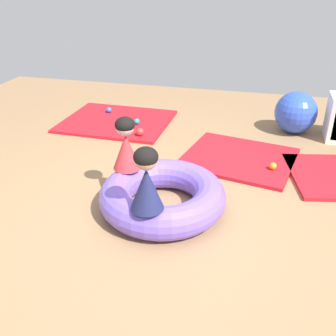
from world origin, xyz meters
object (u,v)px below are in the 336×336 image
at_px(play_ball_teal, 137,122).
at_px(inflatable_cushion, 163,196).
at_px(child_in_navy, 146,180).
at_px(play_ball_red, 140,132).
at_px(play_ball_orange, 273,166).
at_px(child_in_red, 126,144).
at_px(exercise_ball_large, 296,113).
at_px(play_ball_blue, 109,110).

bearing_deg(play_ball_teal, inflatable_cushion, -65.39).
xyz_separation_m(child_in_navy, play_ball_red, (-0.68, 1.94, -0.45)).
relative_size(child_in_navy, play_ball_orange, 6.62).
xyz_separation_m(child_in_red, play_ball_red, (-0.31, 1.33, -0.44)).
bearing_deg(play_ball_teal, child_in_navy, -69.82).
bearing_deg(play_ball_red, exercise_ball_large, 20.32).
height_order(play_ball_blue, exercise_ball_large, exercise_ball_large).
bearing_deg(child_in_navy, inflatable_cushion, 174.85).
xyz_separation_m(child_in_red, play_ball_teal, (-0.47, 1.70, -0.45)).
height_order(child_in_navy, play_ball_blue, child_in_navy).
xyz_separation_m(inflatable_cushion, play_ball_orange, (0.96, 0.96, -0.06)).
xyz_separation_m(play_ball_teal, play_ball_blue, (-0.55, 0.36, 0.00)).
xyz_separation_m(child_in_red, child_in_navy, (0.38, -0.61, 0.01)).
distance_m(play_ball_teal, play_ball_red, 0.41).
xyz_separation_m(inflatable_cushion, child_in_navy, (-0.01, -0.43, 0.39)).
distance_m(inflatable_cushion, exercise_ball_large, 2.53).
height_order(play_ball_teal, play_ball_red, play_ball_red).
relative_size(child_in_red, play_ball_orange, 6.42).
relative_size(play_ball_teal, exercise_ball_large, 0.14).
bearing_deg(exercise_ball_large, play_ball_orange, -101.38).
bearing_deg(child_in_navy, play_ball_blue, -155.78).
bearing_deg(exercise_ball_large, child_in_red, -128.10).
relative_size(play_ball_orange, play_ball_blue, 0.99).
xyz_separation_m(inflatable_cushion, play_ball_blue, (-1.41, 2.24, -0.06)).
distance_m(child_in_red, child_in_navy, 0.72).
bearing_deg(play_ball_blue, play_ball_teal, -32.99).
bearing_deg(play_ball_orange, exercise_ball_large, 78.62).
height_order(play_ball_teal, play_ball_orange, same).
relative_size(inflatable_cushion, play_ball_blue, 14.31).
relative_size(play_ball_red, play_ball_blue, 1.26).
bearing_deg(play_ball_teal, play_ball_blue, 147.01).
xyz_separation_m(play_ball_teal, play_ball_red, (0.17, -0.37, 0.01)).
xyz_separation_m(play_ball_red, exercise_ball_large, (1.91, 0.71, 0.18)).
bearing_deg(play_ball_red, inflatable_cushion, -65.29).
distance_m(child_in_red, play_ball_blue, 2.34).
height_order(inflatable_cushion, play_ball_orange, inflatable_cushion).
relative_size(child_in_red, play_ball_teal, 6.43).
bearing_deg(child_in_red, play_ball_orange, 117.59).
bearing_deg(exercise_ball_large, play_ball_blue, 179.53).
bearing_deg(child_in_red, play_ball_red, -169.72).
relative_size(inflatable_cushion, child_in_navy, 2.19).
distance_m(child_in_red, play_ball_orange, 1.62).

